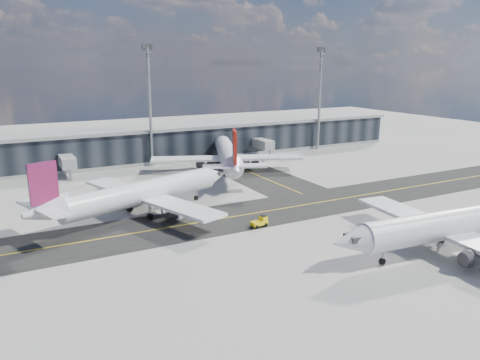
{
  "coord_description": "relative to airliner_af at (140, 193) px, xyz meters",
  "views": [
    {
      "loc": [
        -33.07,
        -61.38,
        24.67
      ],
      "look_at": [
        3.25,
        7.92,
        5.0
      ],
      "focal_mm": 35.0,
      "sensor_mm": 36.0,
      "label": 1
    }
  ],
  "objects": [
    {
      "name": "ground",
      "position": [
        13.24,
        -11.8,
        -3.78
      ],
      "size": [
        300.0,
        300.0,
        0.0
      ],
      "primitive_type": "plane",
      "color": "gray",
      "rests_on": "ground"
    },
    {
      "name": "taxiway_lanes",
      "position": [
        17.15,
        -1.07,
        -3.77
      ],
      "size": [
        180.0,
        63.0,
        0.03
      ],
      "color": "black",
      "rests_on": "ground"
    },
    {
      "name": "terminal_concourse",
      "position": [
        13.28,
        43.13,
        0.31
      ],
      "size": [
        152.0,
        19.8,
        8.8
      ],
      "color": "black",
      "rests_on": "ground"
    },
    {
      "name": "floodlight_masts",
      "position": [
        13.24,
        36.2,
        11.82
      ],
      "size": [
        102.5,
        0.7,
        28.9
      ],
      "color": "gray",
      "rests_on": "ground"
    },
    {
      "name": "airliner_af",
      "position": [
        0.0,
        0.0,
        0.0
      ],
      "size": [
        37.65,
        32.51,
        11.45
      ],
      "rotation": [
        0.0,
        0.0,
        -1.24
      ],
      "color": "white",
      "rests_on": "ground"
    },
    {
      "name": "airliner_redtail",
      "position": [
        26.48,
        21.25,
        0.25
      ],
      "size": [
        34.36,
        39.71,
        12.22
      ],
      "rotation": [
        0.0,
        0.0,
        -0.38
      ],
      "color": "white",
      "rests_on": "ground"
    },
    {
      "name": "airliner_near",
      "position": [
        33.49,
        -34.43,
        0.04
      ],
      "size": [
        39.13,
        33.41,
        11.58
      ],
      "rotation": [
        0.0,
        0.0,
        1.48
      ],
      "color": "silver",
      "rests_on": "ground"
    },
    {
      "name": "baggage_tug",
      "position": [
        14.76,
        -13.97,
        -2.96
      ],
      "size": [
        2.78,
        1.68,
        1.65
      ],
      "rotation": [
        0.0,
        0.0,
        -1.43
      ],
      "color": "yellow",
      "rests_on": "ground"
    },
    {
      "name": "service_van",
      "position": [
        26.05,
        23.28,
        -3.01
      ],
      "size": [
        3.31,
        5.89,
        1.56
      ],
      "primitive_type": "imported",
      "rotation": [
        0.0,
        0.0,
        0.14
      ],
      "color": "white",
      "rests_on": "ground"
    }
  ]
}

